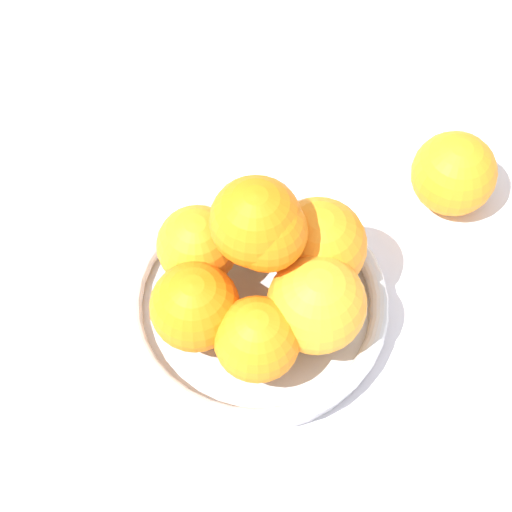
% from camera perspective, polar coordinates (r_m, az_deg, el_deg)
% --- Properties ---
extents(ground_plane, '(4.00, 4.00, 0.00)m').
position_cam_1_polar(ground_plane, '(0.78, 0.00, -3.81)').
color(ground_plane, silver).
extents(fruit_bowl, '(0.23, 0.23, 0.03)m').
position_cam_1_polar(fruit_bowl, '(0.76, 0.00, -3.26)').
color(fruit_bowl, silver).
rests_on(fruit_bowl, ground_plane).
extents(orange_pile, '(0.18, 0.19, 0.14)m').
position_cam_1_polar(orange_pile, '(0.70, 0.55, -0.71)').
color(orange_pile, orange).
rests_on(orange_pile, fruit_bowl).
extents(stray_orange, '(0.08, 0.08, 0.08)m').
position_cam_1_polar(stray_orange, '(0.83, 13.05, 5.37)').
color(stray_orange, orange).
rests_on(stray_orange, ground_plane).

